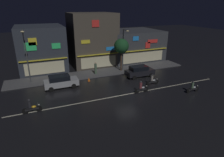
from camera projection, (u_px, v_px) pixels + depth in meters
ground_plane at (127, 94)px, 23.21m from camera, size 140.00×140.00×0.00m
lane_divider_stripe at (127, 94)px, 23.21m from camera, size 26.97×0.16×0.01m
sidewalk_far at (103, 72)px, 30.65m from camera, size 28.39×3.62×0.14m
storefront_left_block at (132, 45)px, 38.13m from camera, size 10.30×8.98×5.59m
storefront_center_block at (92, 40)px, 33.54m from camera, size 7.53×6.88×8.96m
storefront_right_block at (41, 48)px, 31.29m from camera, size 7.16×8.05×7.10m
streetlamp_west at (26, 52)px, 24.80m from camera, size 0.44×1.64×7.18m
streetlamp_mid at (124, 46)px, 30.13m from camera, size 0.44×1.64×6.59m
pedestrian_on_sidewalk at (96, 68)px, 29.51m from camera, size 0.37×0.37×1.83m
street_tree at (121, 46)px, 29.95m from camera, size 2.32×2.32×5.16m
parked_car_near_kerb at (61, 81)px, 24.82m from camera, size 4.30×1.98×1.67m
parked_car_trailing at (139, 71)px, 28.71m from camera, size 4.30×1.98×1.67m
motorcycle_lead at (152, 80)px, 25.77m from camera, size 1.90×0.60×1.52m
motorcycle_following at (141, 88)px, 23.45m from camera, size 1.90×0.60×1.52m
motorcycle_opposite_lane at (193, 88)px, 23.53m from camera, size 1.90×0.60×1.52m
motorcycle_trailing_far at (31, 107)px, 18.98m from camera, size 1.90×0.60×1.52m
traffic_cone at (89, 79)px, 27.18m from camera, size 0.36×0.36×0.55m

